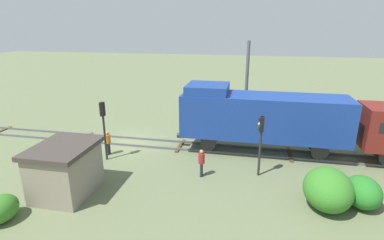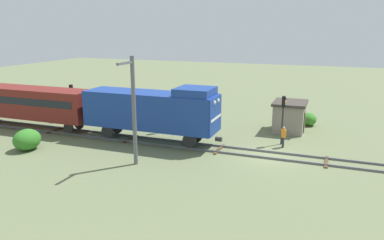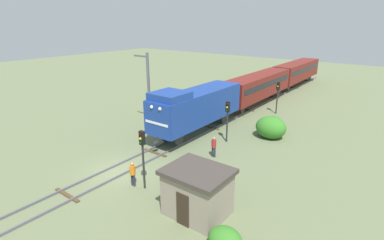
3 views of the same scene
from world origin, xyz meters
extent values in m
plane|color=#66704C|center=(0.00, 0.00, 0.00)|extent=(141.38, 141.38, 0.00)
cube|color=#595960|center=(-0.72, 0.00, 0.08)|extent=(0.10, 94.25, 0.16)
cube|color=#595960|center=(0.72, 0.00, 0.08)|extent=(0.10, 94.25, 0.16)
cube|color=#4C3823|center=(0.00, -11.78, 0.04)|extent=(2.40, 0.24, 0.09)
cube|color=#4C3823|center=(0.00, -3.93, 0.04)|extent=(2.40, 0.24, 0.09)
cube|color=#4C3823|center=(0.00, 3.93, 0.04)|extent=(2.40, 0.24, 0.09)
cube|color=#4C3823|center=(0.00, 11.78, 0.04)|extent=(2.40, 0.24, 0.09)
cube|color=navy|center=(0.00, 9.83, 2.71)|extent=(2.90, 11.00, 2.90)
cube|color=navy|center=(0.00, 5.93, 4.46)|extent=(2.75, 2.80, 0.60)
cube|color=navy|center=(0.00, 4.28, 2.71)|extent=(2.84, 0.10, 2.84)
cube|color=white|center=(0.00, 4.24, 2.51)|extent=(2.46, 0.06, 0.20)
sphere|color=white|center=(-0.45, 4.23, 3.81)|extent=(0.28, 0.28, 0.28)
sphere|color=white|center=(0.45, 4.23, 3.81)|extent=(0.28, 0.28, 0.28)
cylinder|color=#262628|center=(0.00, 3.98, 0.86)|extent=(0.36, 0.50, 0.36)
cylinder|color=#262628|center=(-0.72, 6.13, 0.71)|extent=(0.18, 1.10, 1.10)
cylinder|color=#262628|center=(0.72, 6.13, 0.71)|extent=(0.18, 1.10, 1.10)
cylinder|color=#262628|center=(-0.72, 13.53, 0.71)|extent=(0.18, 1.10, 1.10)
cylinder|color=#262628|center=(0.72, 13.53, 0.71)|extent=(0.18, 1.10, 1.10)
cylinder|color=#262628|center=(-0.72, 17.53, 0.64)|extent=(0.16, 0.96, 0.96)
cylinder|color=#262628|center=(3.20, -0.36, 1.98)|extent=(0.14, 0.14, 3.97)
cube|color=black|center=(3.20, -0.36, 3.52)|extent=(0.32, 0.24, 0.90)
sphere|color=#390606|center=(3.20, -0.50, 3.79)|extent=(0.16, 0.16, 0.16)
sphere|color=yellow|center=(3.20, -0.50, 3.51)|extent=(0.16, 0.16, 0.16)
sphere|color=black|center=(3.20, -0.50, 3.23)|extent=(0.16, 0.16, 0.16)
cylinder|color=#262628|center=(3.40, 9.60, 1.85)|extent=(0.14, 0.14, 3.70)
cube|color=black|center=(3.40, 9.60, 3.25)|extent=(0.32, 0.24, 0.90)
sphere|color=#390606|center=(3.40, 9.46, 3.52)|extent=(0.16, 0.16, 0.16)
sphere|color=yellow|center=(3.40, 9.46, 3.24)|extent=(0.16, 0.16, 0.16)
sphere|color=black|center=(3.40, 9.46, 2.96)|extent=(0.16, 0.16, 0.16)
cylinder|color=#262B38|center=(2.30, -0.61, 0.42)|extent=(0.15, 0.15, 0.85)
cylinder|color=#262B38|center=(2.50, -0.61, 0.42)|extent=(0.15, 0.15, 0.85)
cylinder|color=orange|center=(2.40, -0.61, 1.16)|extent=(0.38, 0.38, 0.62)
sphere|color=tan|center=(2.40, -0.61, 1.58)|extent=(0.23, 0.23, 0.23)
cylinder|color=#262B38|center=(4.10, 6.26, 0.42)|extent=(0.15, 0.15, 0.85)
cylinder|color=#262B38|center=(4.30, 6.26, 0.42)|extent=(0.15, 0.15, 0.85)
cylinder|color=maroon|center=(4.20, 6.26, 1.16)|extent=(0.38, 0.38, 0.62)
sphere|color=tan|center=(4.20, 6.26, 1.58)|extent=(0.23, 0.23, 0.23)
cylinder|color=#595960|center=(-5.00, 8.44, 3.73)|extent=(0.28, 0.28, 7.45)
cube|color=#595960|center=(-5.90, 8.44, 7.05)|extent=(1.80, 0.16, 0.16)
cube|color=gray|center=(7.50, -0.43, 1.25)|extent=(3.20, 2.60, 2.50)
cube|color=#3F3833|center=(7.50, -0.43, 2.62)|extent=(3.50, 2.90, 0.24)
cube|color=#2D2319|center=(7.50, -1.75, 0.95)|extent=(0.80, 0.06, 1.90)
ellipsoid|color=#357B26|center=(6.14, 12.85, 1.02)|extent=(2.82, 2.30, 2.05)
ellipsoid|color=#367926|center=(10.27, -2.02, 0.62)|extent=(1.70, 1.39, 1.24)
ellipsoid|color=#337826|center=(-5.25, 17.81, 0.82)|extent=(2.25, 1.84, 1.64)
ellipsoid|color=#277626|center=(5.64, 14.59, 0.77)|extent=(2.13, 1.74, 1.55)
camera|label=1|loc=(20.05, 8.95, 8.66)|focal=28.00mm
camera|label=2|loc=(-26.50, -3.93, 9.25)|focal=35.00mm
camera|label=3|loc=(15.97, -12.10, 10.41)|focal=28.00mm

